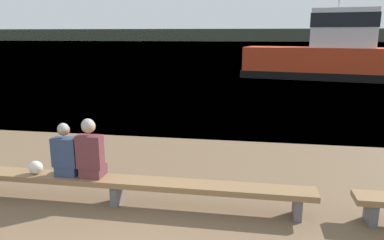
# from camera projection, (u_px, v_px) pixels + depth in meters

# --- Properties ---
(water_surface) EXTENTS (240.00, 240.00, 0.00)m
(water_surface) POSITION_uv_depth(u_px,v_px,m) (252.00, 42.00, 125.49)
(water_surface) COLOR #426B8E
(water_surface) RESTS_ON ground
(far_shoreline) EXTENTS (600.00, 12.00, 4.65)m
(far_shoreline) POSITION_uv_depth(u_px,v_px,m) (252.00, 35.00, 145.28)
(far_shoreline) COLOR #424738
(far_shoreline) RESTS_ON ground
(bench_main) EXTENTS (6.48, 0.42, 0.44)m
(bench_main) POSITION_uv_depth(u_px,v_px,m) (117.00, 183.00, 6.25)
(bench_main) COLOR brown
(bench_main) RESTS_ON ground
(person_left) EXTENTS (0.42, 0.37, 0.92)m
(person_left) POSITION_uv_depth(u_px,v_px,m) (66.00, 153.00, 6.28)
(person_left) COLOR navy
(person_left) RESTS_ON bench_main
(person_right) EXTENTS (0.42, 0.38, 1.02)m
(person_right) POSITION_uv_depth(u_px,v_px,m) (90.00, 151.00, 6.19)
(person_right) COLOR #56282D
(person_right) RESTS_ON bench_main
(shopping_bag) EXTENTS (0.25, 0.20, 0.23)m
(shopping_bag) POSITION_uv_depth(u_px,v_px,m) (36.00, 167.00, 6.42)
(shopping_bag) COLOR beige
(shopping_bag) RESTS_ON bench_main
(tugboat_red) EXTENTS (11.38, 4.92, 7.02)m
(tugboat_red) POSITION_uv_depth(u_px,v_px,m) (334.00, 57.00, 23.41)
(tugboat_red) COLOR red
(tugboat_red) RESTS_ON water_surface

